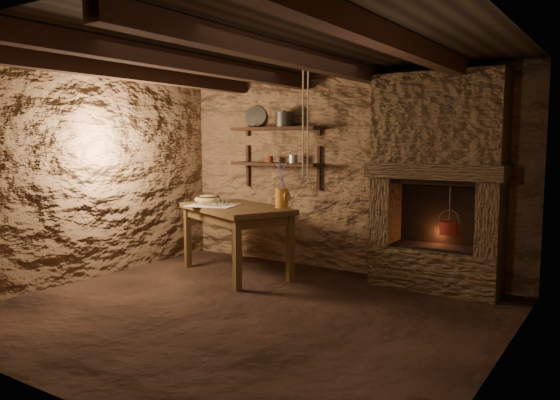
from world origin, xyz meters
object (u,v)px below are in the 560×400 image
Objects in this scene: iron_stockpot at (284,120)px; stoneware_jug at (282,189)px; work_table at (236,238)px; wooden_bowl at (208,199)px; red_pot at (449,227)px.

stoneware_jug is at bearing -59.56° from iron_stockpot.
work_table is 0.83m from stoneware_jug.
stoneware_jug is 1.04m from iron_stockpot.
iron_stockpot is at bearing 41.04° from wooden_bowl.
iron_stockpot is 2.43m from red_pot.
wooden_bowl is 0.62× the size of red_pot.
stoneware_jug reaches higher than work_table.
stoneware_jug is at bearing 3.80° from wooden_bowl.
work_table is at bearing -165.84° from red_pot.
wooden_bowl is at bearing -138.96° from iron_stockpot.
red_pot is (2.13, -0.12, -1.15)m from iron_stockpot.
iron_stockpot is at bearing 96.19° from work_table.
iron_stockpot is (0.22, 0.71, 1.41)m from work_table.
red_pot is at bearing 23.28° from stoneware_jug.
stoneware_jug is 0.96× the size of red_pot.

